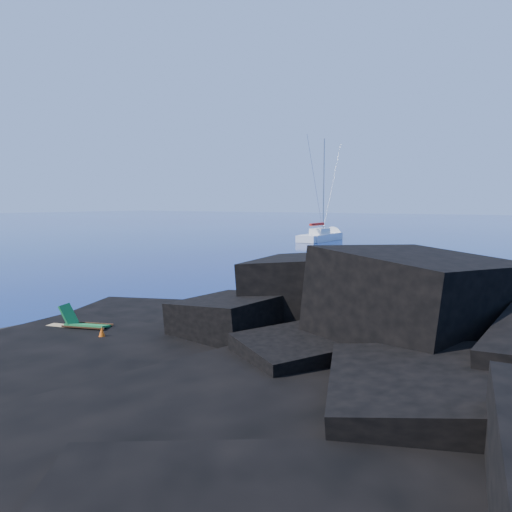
{
  "coord_description": "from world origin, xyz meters",
  "views": [
    {
      "loc": [
        17.04,
        -9.56,
        4.75
      ],
      "look_at": [
        3.15,
        11.89,
        2.0
      ],
      "focal_mm": 35.0,
      "sensor_mm": 36.0,
      "label": 1
    }
  ],
  "objects": [
    {
      "name": "deck_chair",
      "position": [
        3.55,
        0.99,
        0.9
      ],
      "size": [
        1.75,
        1.19,
        1.1
      ],
      "primitive_type": null,
      "rotation": [
        0.0,
        0.0,
        0.34
      ],
      "color": "#1B7A37",
      "rests_on": "beach"
    },
    {
      "name": "surf_foam",
      "position": [
        5.0,
        5.0,
        0.0
      ],
      "size": [
        10.0,
        8.0,
        0.06
      ],
      "primitive_type": null,
      "color": "white",
      "rests_on": "ground"
    },
    {
      "name": "sunbather",
      "position": [
        2.52,
        0.63,
        0.53
      ],
      "size": [
        1.69,
        0.91,
        0.28
      ],
      "primitive_type": null,
      "rotation": [
        0.0,
        0.0,
        0.26
      ],
      "color": "tan",
      "rests_on": "towel"
    },
    {
      "name": "ground",
      "position": [
        0.0,
        0.0,
        0.0
      ],
      "size": [
        400.0,
        400.0,
        0.0
      ],
      "primitive_type": "plane",
      "color": "#04043F",
      "rests_on": "ground"
    },
    {
      "name": "beach",
      "position": [
        4.5,
        0.5,
        0.0
      ],
      "size": [
        9.08,
        6.86,
        0.7
      ],
      "primitive_type": "cube",
      "rotation": [
        0.0,
        0.0,
        -0.1
      ],
      "color": "black",
      "rests_on": "ground"
    },
    {
      "name": "marker_cone",
      "position": [
        4.86,
        0.48,
        0.64
      ],
      "size": [
        0.48,
        0.48,
        0.58
      ],
      "primitive_type": "cone",
      "rotation": [
        0.0,
        0.0,
        -0.3
      ],
      "color": "#EB570C",
      "rests_on": "beach"
    },
    {
      "name": "headland",
      "position": [
        13.0,
        3.0,
        0.0
      ],
      "size": [
        24.0,
        24.0,
        3.6
      ],
      "primitive_type": null,
      "color": "black",
      "rests_on": "ground"
    },
    {
      "name": "sailboat",
      "position": [
        -9.91,
        47.05,
        0.0
      ],
      "size": [
        2.83,
        12.16,
        12.69
      ],
      "primitive_type": null,
      "rotation": [
        0.0,
        0.0,
        0.02
      ],
      "color": "silver",
      "rests_on": "ground"
    },
    {
      "name": "towel",
      "position": [
        2.52,
        0.63,
        0.37
      ],
      "size": [
        1.85,
        1.22,
        0.04
      ],
      "primitive_type": "cube",
      "rotation": [
        0.0,
        0.0,
        0.26
      ],
      "color": "silver",
      "rests_on": "beach"
    }
  ]
}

